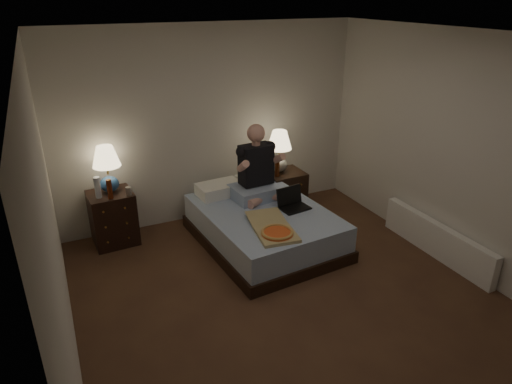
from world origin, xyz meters
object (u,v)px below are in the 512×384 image
bed (264,227)px  pizza_box (277,233)px  radiator (436,240)px  lamp_left (107,169)px  lamp_right (279,152)px  soda_can (129,191)px  nightstand_right (284,194)px  person (258,162)px  water_bottle (98,187)px  laptop (295,200)px  beer_bottle_right (277,168)px  nightstand_left (113,218)px  beer_bottle_left (110,189)px

bed → pizza_box: (-0.16, -0.63, 0.26)m
radiator → lamp_left: bearing=149.6°
lamp_right → radiator: 2.19m
soda_can → radiator: soda_can is taller
nightstand_right → person: size_ratio=0.68×
bed → water_bottle: 1.98m
person → laptop: person is taller
soda_can → beer_bottle_right: 1.87m
lamp_left → bed: bearing=-27.4°
nightstand_left → lamp_left: 0.61m
pizza_box → soda_can: bearing=143.4°
water_bottle → soda_can: water_bottle is taller
lamp_right → water_bottle: lamp_right is taller
beer_bottle_right → lamp_left: bearing=170.2°
nightstand_left → water_bottle: water_bottle is taller
nightstand_left → bed: bearing=-29.1°
lamp_left → water_bottle: (-0.15, -0.12, -0.16)m
bed → water_bottle: size_ratio=7.11×
water_bottle → soda_can: bearing=-13.6°
beer_bottle_right → person: bearing=-160.7°
bed → nightstand_left: size_ratio=2.72×
nightstand_right → water_bottle: (-2.35, 0.15, 0.46)m
nightstand_left → pizza_box: (1.48, -1.43, 0.16)m
lamp_right → beer_bottle_left: (-2.16, 0.01, -0.14)m
beer_bottle_left → laptop: beer_bottle_left is taller
nightstand_right → lamp_right: 0.60m
bed → beer_bottle_left: beer_bottle_left is taller
soda_can → pizza_box: 1.82m
pizza_box → radiator: pizza_box is taller
nightstand_right → lamp_left: 2.30m
nightstand_left → lamp_left: bearing=65.8°
bed → beer_bottle_right: beer_bottle_right is taller
lamp_right → radiator: (1.16, -1.72, -0.71)m
bed → water_bottle: bearing=153.5°
soda_can → person: (1.53, -0.27, 0.21)m
laptop → beer_bottle_right: bearing=75.6°
nightstand_right → pizza_box: bearing=-122.0°
bed → radiator: size_ratio=1.11×
beer_bottle_left → water_bottle: bearing=145.5°
nightstand_left → lamp_right: bearing=-7.7°
water_bottle → beer_bottle_left: 0.14m
beer_bottle_left → pizza_box: beer_bottle_left is taller
lamp_left → pizza_box: bearing=-45.3°
bed → person: size_ratio=1.91×
lamp_left → radiator: bearing=-30.4°
lamp_right → beer_bottle_right: bearing=-125.5°
person → pizza_box: (-0.25, -1.01, -0.43)m
nightstand_right → soda_can: 2.06m
nightstand_left → beer_bottle_right: beer_bottle_right is taller
bed → water_bottle: water_bottle is taller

